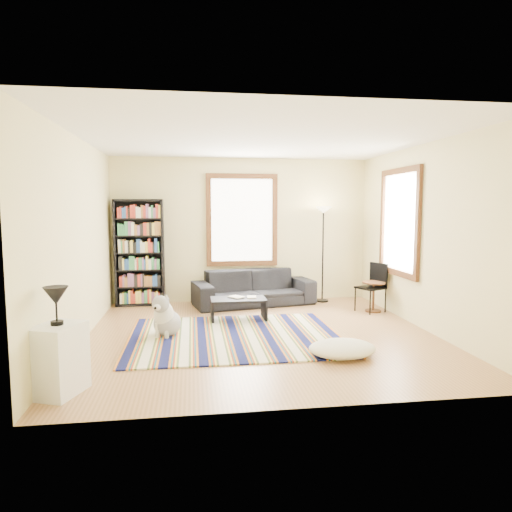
{
  "coord_description": "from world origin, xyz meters",
  "views": [
    {
      "loc": [
        -0.98,
        -6.43,
        1.84
      ],
      "look_at": [
        0.0,
        0.5,
        1.1
      ],
      "focal_mm": 32.0,
      "sensor_mm": 36.0,
      "label": 1
    }
  ],
  "objects": [
    {
      "name": "sofa",
      "position": [
        0.17,
        2.05,
        0.33
      ],
      "size": [
        1.3,
        2.38,
        0.66
      ],
      "primitive_type": "imported",
      "rotation": [
        0.0,
        0.0,
        0.2
      ],
      "color": "black",
      "rests_on": "floor"
    },
    {
      "name": "dog",
      "position": [
        -1.35,
        0.12,
        0.31
      ],
      "size": [
        0.64,
        0.74,
        0.62
      ],
      "primitive_type": null,
      "rotation": [
        0.0,
        0.0,
        -0.37
      ],
      "color": "#AFAFAF",
      "rests_on": "floor"
    },
    {
      "name": "ceiling",
      "position": [
        0.0,
        0.0,
        2.85
      ],
      "size": [
        5.0,
        5.0,
        0.1
      ],
      "primitive_type": "cube",
      "color": "white",
      "rests_on": "floor"
    },
    {
      "name": "wall_left",
      "position": [
        -2.55,
        0.0,
        1.4
      ],
      "size": [
        0.1,
        5.0,
        2.8
      ],
      "primitive_type": "cube",
      "color": "beige",
      "rests_on": "floor"
    },
    {
      "name": "floor_cushion",
      "position": [
        0.85,
        -1.14,
        0.1
      ],
      "size": [
        1.02,
        0.91,
        0.21
      ],
      "primitive_type": "ellipsoid",
      "rotation": [
        0.0,
        0.0,
        -0.41
      ],
      "color": "white",
      "rests_on": "floor"
    },
    {
      "name": "bookshelf",
      "position": [
        -1.96,
        2.32,
        1.0
      ],
      "size": [
        0.9,
        0.3,
        2.0
      ],
      "primitive_type": "cube",
      "color": "black",
      "rests_on": "floor"
    },
    {
      "name": "book_b",
      "position": [
        -0.09,
        0.96,
        0.37
      ],
      "size": [
        0.17,
        0.22,
        0.02
      ],
      "primitive_type": "imported",
      "rotation": [
        0.0,
        0.0,
        -0.1
      ],
      "color": "beige",
      "rests_on": "coffee_table"
    },
    {
      "name": "rug",
      "position": [
        -0.39,
        -0.08,
        0.01
      ],
      "size": [
        2.99,
        2.39,
        0.02
      ],
      "primitive_type": "cube",
      "color": "#0C0F3D",
      "rests_on": "floor"
    },
    {
      "name": "floor_lamp",
      "position": [
        1.55,
        2.15,
        0.93
      ],
      "size": [
        0.38,
        0.38,
        1.86
      ],
      "primitive_type": null,
      "rotation": [
        0.0,
        0.0,
        0.33
      ],
      "color": "black",
      "rests_on": "floor"
    },
    {
      "name": "white_cabinet",
      "position": [
        -2.3,
        -1.83,
        0.35
      ],
      "size": [
        0.54,
        0.6,
        0.7
      ],
      "primitive_type": "cube",
      "rotation": [
        0.0,
        0.0,
        -0.37
      ],
      "color": "white",
      "rests_on": "floor"
    },
    {
      "name": "window_right",
      "position": [
        2.47,
        0.8,
        1.6
      ],
      "size": [
        0.06,
        1.2,
        1.6
      ],
      "primitive_type": "cube",
      "color": "white",
      "rests_on": "wall_right"
    },
    {
      "name": "wall_front",
      "position": [
        0.0,
        -2.55,
        1.4
      ],
      "size": [
        5.0,
        0.1,
        2.8
      ],
      "primitive_type": "cube",
      "color": "beige",
      "rests_on": "floor"
    },
    {
      "name": "table_lamp",
      "position": [
        -2.3,
        -1.83,
        0.89
      ],
      "size": [
        0.25,
        0.25,
        0.38
      ],
      "primitive_type": null,
      "rotation": [
        0.0,
        0.0,
        -0.03
      ],
      "color": "black",
      "rests_on": "white_cabinet"
    },
    {
      "name": "folding_chair",
      "position": [
        2.15,
        1.18,
        0.43
      ],
      "size": [
        0.55,
        0.54,
        0.86
      ],
      "primitive_type": "cube",
      "rotation": [
        0.0,
        0.0,
        0.43
      ],
      "color": "black",
      "rests_on": "floor"
    },
    {
      "name": "window_back",
      "position": [
        0.0,
        2.47,
        1.6
      ],
      "size": [
        1.2,
        0.06,
        1.6
      ],
      "primitive_type": "cube",
      "color": "white",
      "rests_on": "wall_back"
    },
    {
      "name": "wall_back",
      "position": [
        0.0,
        2.55,
        1.4
      ],
      "size": [
        5.0,
        0.1,
        2.8
      ],
      "primitive_type": "cube",
      "color": "beige",
      "rests_on": "floor"
    },
    {
      "name": "coffee_table",
      "position": [
        -0.24,
        0.91,
        0.18
      ],
      "size": [
        1.0,
        0.72,
        0.36
      ],
      "primitive_type": "cube",
      "rotation": [
        0.0,
        0.0,
        -0.26
      ],
      "color": "black",
      "rests_on": "floor"
    },
    {
      "name": "wall_right",
      "position": [
        2.55,
        0.0,
        1.4
      ],
      "size": [
        0.1,
        5.0,
        2.8
      ],
      "primitive_type": "cube",
      "color": "beige",
      "rests_on": "floor"
    },
    {
      "name": "side_table",
      "position": [
        2.2,
        1.16,
        0.27
      ],
      "size": [
        0.45,
        0.45,
        0.54
      ],
      "primitive_type": "cylinder",
      "rotation": [
        0.0,
        0.0,
        -0.12
      ],
      "color": "#4F2A13",
      "rests_on": "floor"
    },
    {
      "name": "book_a",
      "position": [
        -0.34,
        0.91,
        0.37
      ],
      "size": [
        0.31,
        0.3,
        0.02
      ],
      "primitive_type": "imported",
      "rotation": [
        0.0,
        0.0,
        0.65
      ],
      "color": "beige",
      "rests_on": "coffee_table"
    },
    {
      "name": "floor",
      "position": [
        0.0,
        0.0,
        -0.05
      ],
      "size": [
        5.0,
        5.0,
        0.1
      ],
      "primitive_type": "cube",
      "color": "#A3754A",
      "rests_on": "ground"
    }
  ]
}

